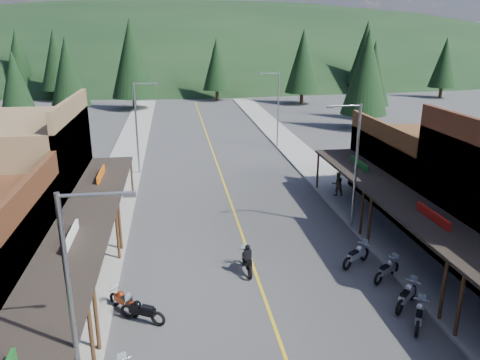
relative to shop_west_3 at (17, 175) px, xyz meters
name	(u,v)px	position (x,y,z in m)	size (l,w,h in m)	color
ground	(267,306)	(13.78, -11.30, -3.52)	(220.00, 220.00, 0.00)	#38383A
centerline	(222,177)	(13.78, 8.70, -3.51)	(0.15, 90.00, 0.01)	gold
sidewalk_west	(119,181)	(5.08, 8.70, -3.44)	(3.40, 94.00, 0.15)	gray
sidewalk_east	(319,173)	(22.48, 8.70, -3.44)	(3.40, 94.00, 0.15)	gray
shop_west_3	(17,175)	(0.00, 0.00, 0.00)	(10.90, 10.20, 8.20)	brown
shop_east_3	(426,172)	(27.54, 0.00, -0.99)	(10.90, 10.20, 6.20)	#4C2D16
streetlight_0	(76,307)	(6.83, -17.30, 0.94)	(2.16, 0.18, 8.00)	gray
streetlight_1	(138,124)	(6.83, 10.70, 0.94)	(2.16, 0.18, 8.00)	gray
streetlight_2	(354,162)	(20.74, -3.30, 0.94)	(2.16, 0.18, 8.00)	gray
streetlight_3	(277,106)	(20.74, 18.70, 0.94)	(2.16, 0.18, 8.00)	gray
ridge_hill	(184,70)	(13.78, 123.70, -3.52)	(310.00, 140.00, 60.00)	black
pine_1	(56,60)	(-10.22, 58.70, 3.72)	(5.88, 5.88, 12.50)	black
pine_2	(131,58)	(3.78, 46.70, 4.47)	(6.72, 6.72, 14.00)	black
pine_3	(217,64)	(17.78, 54.70, 2.96)	(5.04, 5.04, 11.00)	black
pine_4	(303,61)	(31.78, 48.70, 3.72)	(5.88, 5.88, 12.50)	black
pine_5	(366,52)	(47.78, 60.70, 4.47)	(6.72, 6.72, 14.00)	black
pine_6	(444,62)	(59.78, 52.70, 2.96)	(5.04, 5.04, 11.00)	black
pine_7	(18,58)	(-18.22, 64.70, 3.72)	(5.88, 5.88, 12.50)	black
pine_8	(16,86)	(-8.22, 28.70, 2.46)	(4.48, 4.48, 10.00)	black
pine_9	(373,73)	(37.78, 33.70, 2.86)	(4.93, 4.93, 10.80)	black
pine_10	(68,71)	(-4.22, 38.70, 3.27)	(5.38, 5.38, 11.60)	black
pine_11	(366,72)	(33.78, 26.70, 3.67)	(5.82, 5.82, 12.40)	black
bike_west_7	(142,310)	(8.18, -11.74, -2.91)	(0.71, 2.13, 1.22)	black
bike_west_8	(124,300)	(7.30, -10.77, -2.95)	(0.66, 1.99, 1.14)	maroon
bike_east_6	(419,314)	(19.89, -13.72, -2.93)	(0.69, 2.06, 1.18)	#A1A1A6
bike_east_7	(407,295)	(20.07, -12.25, -2.88)	(0.74, 2.22, 1.27)	#AFAFB5
bike_east_8	(387,269)	(20.27, -9.77, -2.91)	(0.71, 2.12, 1.21)	gray
bike_east_9	(356,254)	(19.30, -8.07, -2.88)	(0.74, 2.23, 1.28)	#AEADB3
rider_on_bike	(247,260)	(13.36, -7.96, -2.86)	(0.82, 2.20, 1.66)	black
pedestrian_east_b	(337,184)	(21.93, 2.51, -2.44)	(0.90, 0.52, 1.86)	brown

